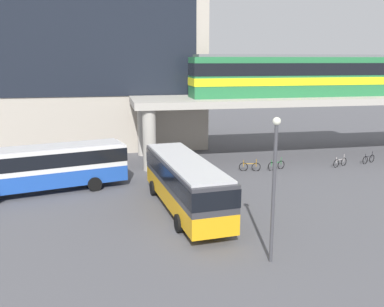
# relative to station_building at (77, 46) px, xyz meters

# --- Properties ---
(ground_plane) EXTENTS (120.00, 120.00, 0.00)m
(ground_plane) POSITION_rel_station_building_xyz_m (6.63, -17.86, -10.47)
(ground_plane) COLOR #515156
(station_building) EXTENTS (25.87, 14.27, 20.94)m
(station_building) POSITION_rel_station_building_xyz_m (0.00, 0.00, 0.00)
(station_building) COLOR #B2A899
(station_building) RESTS_ON ground_plane
(elevated_platform) EXTENTS (33.25, 7.48, 5.69)m
(elevated_platform) POSITION_rel_station_building_xyz_m (21.63, -11.12, -5.49)
(elevated_platform) COLOR #ADA89E
(elevated_platform) RESTS_ON ground_plane
(train) EXTENTS (19.43, 2.96, 3.84)m
(train) POSITION_rel_station_building_xyz_m (20.02, -11.12, -2.81)
(train) COLOR #26723F
(train) RESTS_ON elevated_platform
(bus_main) EXTENTS (3.61, 11.24, 3.22)m
(bus_main) POSITION_rel_station_building_xyz_m (7.31, -24.14, -8.49)
(bus_main) COLOR orange
(bus_main) RESTS_ON ground_plane
(bus_secondary) EXTENTS (11.33, 5.16, 3.22)m
(bus_secondary) POSITION_rel_station_building_xyz_m (-1.50, -18.55, -8.49)
(bus_secondary) COLOR #1E4CB2
(bus_secondary) RESTS_ON ground_plane
(bicycle_orange) EXTENTS (1.75, 0.48, 1.04)m
(bicycle_orange) POSITION_rel_station_building_xyz_m (14.32, -15.99, -10.12)
(bicycle_orange) COLOR black
(bicycle_orange) RESTS_ON ground_plane
(bicycle_black) EXTENTS (1.66, 0.79, 1.04)m
(bicycle_black) POSITION_rel_station_building_xyz_m (25.66, -15.51, -10.12)
(bicycle_black) COLOR black
(bicycle_black) RESTS_ON ground_plane
(bicycle_green) EXTENTS (1.72, 0.60, 1.04)m
(bicycle_green) POSITION_rel_station_building_xyz_m (16.65, -16.01, -10.12)
(bicycle_green) COLOR black
(bicycle_green) RESTS_ON ground_plane
(bicycle_silver) EXTENTS (1.67, 0.76, 1.04)m
(bicycle_silver) POSITION_rel_station_building_xyz_m (22.49, -16.13, -10.12)
(bicycle_silver) COLOR black
(bicycle_silver) RESTS_ON ground_plane
(lamp_post) EXTENTS (0.36, 0.36, 6.67)m
(lamp_post) POSITION_rel_station_building_xyz_m (9.94, -31.47, -6.56)
(lamp_post) COLOR #3F3F44
(lamp_post) RESTS_ON ground_plane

